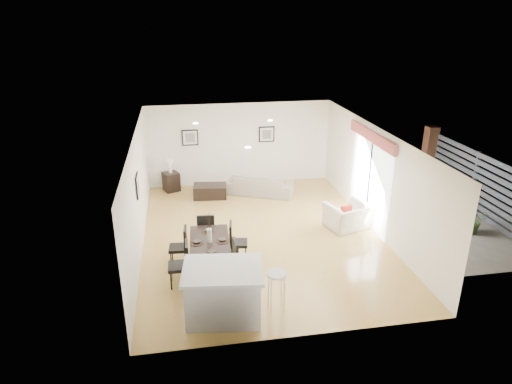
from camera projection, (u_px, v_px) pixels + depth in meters
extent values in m
plane|color=tan|center=(262.00, 235.00, 11.81)|extent=(8.00, 8.00, 0.00)
cube|color=white|center=(240.00, 144.00, 14.98)|extent=(6.00, 0.04, 2.70)
cube|color=white|center=(306.00, 270.00, 7.65)|extent=(6.00, 0.04, 2.70)
cube|color=white|center=(138.00, 195.00, 10.84)|extent=(0.04, 8.00, 2.70)
cube|color=white|center=(376.00, 180.00, 11.80)|extent=(0.04, 8.00, 2.70)
cube|color=white|center=(262.00, 134.00, 10.82)|extent=(6.00, 8.00, 0.02)
imported|color=gray|center=(261.00, 185.00, 14.42)|extent=(2.20, 1.56, 0.60)
imported|color=beige|center=(348.00, 216.00, 12.10)|extent=(1.28, 1.19, 0.69)
imported|color=#365022|center=(473.00, 220.00, 11.84)|extent=(0.80, 0.75, 0.72)
imported|color=#365022|center=(450.00, 195.00, 13.56)|extent=(0.45, 0.45, 0.66)
cube|color=black|center=(210.00, 243.00, 9.94)|extent=(0.95, 1.77, 0.06)
cylinder|color=black|center=(193.00, 279.00, 9.29)|extent=(0.07, 0.07, 0.66)
cylinder|color=black|center=(193.00, 242.00, 10.78)|extent=(0.07, 0.07, 0.66)
cylinder|color=black|center=(230.00, 276.00, 9.37)|extent=(0.07, 0.07, 0.66)
cylinder|color=black|center=(225.00, 240.00, 10.87)|extent=(0.07, 0.07, 0.66)
cube|color=black|center=(179.00, 266.00, 9.53)|extent=(0.44, 0.44, 0.08)
cube|color=black|center=(187.00, 254.00, 9.46)|extent=(0.06, 0.44, 0.52)
cylinder|color=black|center=(171.00, 273.00, 9.75)|extent=(0.03, 0.03, 0.40)
cylinder|color=black|center=(187.00, 271.00, 9.80)|extent=(0.03, 0.03, 0.40)
cylinder|color=black|center=(171.00, 281.00, 9.44)|extent=(0.03, 0.03, 0.40)
cylinder|color=black|center=(188.00, 280.00, 9.49)|extent=(0.03, 0.03, 0.40)
cube|color=black|center=(178.00, 248.00, 10.34)|extent=(0.44, 0.44, 0.07)
cube|color=black|center=(185.00, 238.00, 10.25)|extent=(0.09, 0.41, 0.49)
cylinder|color=black|center=(172.00, 253.00, 10.55)|extent=(0.03, 0.03, 0.37)
cylinder|color=black|center=(186.00, 253.00, 10.58)|extent=(0.03, 0.03, 0.37)
cylinder|color=black|center=(171.00, 260.00, 10.26)|extent=(0.03, 0.03, 0.37)
cylinder|color=black|center=(185.00, 260.00, 10.28)|extent=(0.03, 0.03, 0.37)
cube|color=black|center=(244.00, 261.00, 9.76)|extent=(0.44, 0.44, 0.07)
cube|color=black|center=(236.00, 251.00, 9.62)|extent=(0.08, 0.42, 0.50)
cylinder|color=black|center=(253.00, 274.00, 9.73)|extent=(0.03, 0.03, 0.38)
cylinder|color=black|center=(238.00, 275.00, 9.66)|extent=(0.03, 0.03, 0.38)
cylinder|color=black|center=(250.00, 266.00, 10.03)|extent=(0.03, 0.03, 0.38)
cylinder|color=black|center=(235.00, 268.00, 9.96)|extent=(0.03, 0.03, 0.38)
cube|color=black|center=(239.00, 243.00, 10.56)|extent=(0.47, 0.47, 0.07)
cube|color=black|center=(231.00, 233.00, 10.46)|extent=(0.11, 0.41, 0.49)
cylinder|color=black|center=(246.00, 255.00, 10.49)|extent=(0.03, 0.03, 0.37)
cylinder|color=black|center=(232.00, 255.00, 10.49)|extent=(0.03, 0.03, 0.37)
cylinder|color=black|center=(246.00, 248.00, 10.79)|extent=(0.03, 0.03, 0.37)
cylinder|color=black|center=(232.00, 248.00, 10.78)|extent=(0.03, 0.03, 0.37)
cube|color=black|center=(215.00, 282.00, 8.98)|extent=(0.51, 0.51, 0.07)
cube|color=black|center=(215.00, 266.00, 9.06)|extent=(0.43, 0.14, 0.51)
cylinder|color=black|center=(206.00, 297.00, 8.92)|extent=(0.03, 0.03, 0.39)
cylinder|color=black|center=(208.00, 287.00, 9.23)|extent=(0.03, 0.03, 0.39)
cylinder|color=black|center=(223.00, 297.00, 8.91)|extent=(0.03, 0.03, 0.39)
cylinder|color=black|center=(224.00, 288.00, 9.22)|extent=(0.03, 0.03, 0.39)
cube|color=black|center=(206.00, 231.00, 11.10)|extent=(0.45, 0.45, 0.07)
cube|color=black|center=(206.00, 225.00, 10.84)|extent=(0.42, 0.10, 0.50)
cylinder|color=black|center=(214.00, 236.00, 11.35)|extent=(0.03, 0.03, 0.38)
cylinder|color=black|center=(213.00, 243.00, 11.05)|extent=(0.03, 0.03, 0.38)
cylinder|color=black|center=(200.00, 237.00, 11.33)|extent=(0.03, 0.03, 0.38)
cylinder|color=black|center=(200.00, 243.00, 11.03)|extent=(0.03, 0.03, 0.38)
cylinder|color=white|center=(209.00, 235.00, 9.87)|extent=(0.11, 0.11, 0.33)
cylinder|color=#301F15|center=(222.00, 241.00, 9.98)|extent=(0.32, 0.32, 0.01)
cylinder|color=black|center=(222.00, 240.00, 9.97)|extent=(0.17, 0.17, 0.05)
cylinder|color=#301F15|center=(208.00, 232.00, 10.40)|extent=(0.32, 0.32, 0.01)
cylinder|color=black|center=(208.00, 230.00, 10.39)|extent=(0.17, 0.17, 0.05)
cylinder|color=#301F15|center=(197.00, 243.00, 9.89)|extent=(0.32, 0.32, 0.01)
cylinder|color=black|center=(197.00, 242.00, 9.88)|extent=(0.17, 0.17, 0.05)
cylinder|color=#301F15|center=(212.00, 253.00, 9.46)|extent=(0.32, 0.32, 0.01)
cylinder|color=black|center=(212.00, 252.00, 9.45)|extent=(0.17, 0.17, 0.05)
cube|color=black|center=(210.00, 191.00, 14.19)|extent=(1.07, 0.71, 0.40)
cube|color=black|center=(171.00, 182.00, 14.69)|extent=(0.60, 0.60, 0.61)
cylinder|color=white|center=(170.00, 170.00, 14.54)|extent=(0.10, 0.10, 0.18)
cone|color=white|center=(170.00, 164.00, 14.46)|extent=(0.22, 0.22, 0.24)
cube|color=maroon|center=(346.00, 211.00, 11.92)|extent=(0.31, 0.14, 0.30)
cube|color=silver|center=(223.00, 294.00, 8.53)|extent=(1.47, 1.18, 0.96)
cube|color=#B3B3B6|center=(223.00, 270.00, 8.34)|extent=(1.60, 1.31, 0.07)
cylinder|color=silver|center=(277.00, 274.00, 8.57)|extent=(0.38, 0.38, 0.06)
cylinder|color=silver|center=(281.00, 288.00, 8.85)|extent=(0.03, 0.03, 0.81)
cylinder|color=silver|center=(269.00, 289.00, 8.81)|extent=(0.03, 0.03, 0.81)
cylinder|color=silver|center=(271.00, 297.00, 8.58)|extent=(0.03, 0.03, 0.81)
cylinder|color=silver|center=(284.00, 295.00, 8.62)|extent=(0.03, 0.03, 0.81)
cube|color=black|center=(190.00, 138.00, 14.59)|extent=(0.52, 0.03, 0.52)
cube|color=white|center=(190.00, 138.00, 14.59)|extent=(0.44, 0.04, 0.44)
cube|color=#53534F|center=(190.00, 138.00, 14.59)|extent=(0.30, 0.04, 0.30)
cube|color=black|center=(267.00, 134.00, 14.99)|extent=(0.52, 0.03, 0.52)
cube|color=white|center=(267.00, 134.00, 14.99)|extent=(0.44, 0.04, 0.44)
cube|color=#53534F|center=(267.00, 134.00, 14.99)|extent=(0.30, 0.04, 0.30)
cube|color=black|center=(138.00, 186.00, 10.55)|extent=(0.03, 0.52, 0.52)
cube|color=white|center=(138.00, 186.00, 10.55)|extent=(0.04, 0.44, 0.44)
cube|color=#53534F|center=(138.00, 186.00, 10.55)|extent=(0.04, 0.30, 0.30)
cube|color=white|center=(369.00, 184.00, 12.15)|extent=(0.02, 2.40, 2.25)
cube|color=black|center=(369.00, 184.00, 12.15)|extent=(0.03, 0.05, 2.25)
cube|color=black|center=(373.00, 142.00, 11.73)|extent=(0.03, 2.50, 0.05)
cube|color=maroon|center=(372.00, 136.00, 11.66)|extent=(0.10, 2.70, 0.28)
plane|color=gray|center=(433.00, 217.00, 12.89)|extent=(6.00, 6.00, 0.00)
cube|color=#2C2C2E|center=(477.00, 184.00, 12.75)|extent=(0.08, 5.50, 1.80)
cube|color=brown|center=(428.00, 156.00, 14.89)|extent=(0.35, 0.35, 2.00)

